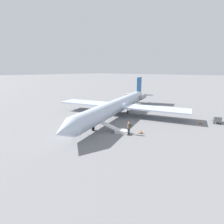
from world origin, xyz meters
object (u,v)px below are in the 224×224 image
boarding_stairs (119,130)px  luggage_cart (217,120)px  airplane_main (119,105)px  passenger (129,127)px

boarding_stairs → luggage_cart: size_ratio=1.71×
boarding_stairs → airplane_main: bearing=-67.6°
luggage_cart → passenger: bearing=-46.0°
airplane_main → passenger: airplane_main is taller
passenger → luggage_cart: bearing=-136.6°
airplane_main → passenger: size_ratio=19.05×
airplane_main → boarding_stairs: (7.85, 6.24, -1.64)m
airplane_main → boarding_stairs: 10.15m
boarding_stairs → passenger: bearing=-176.7°
passenger → luggage_cart: size_ratio=0.72×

